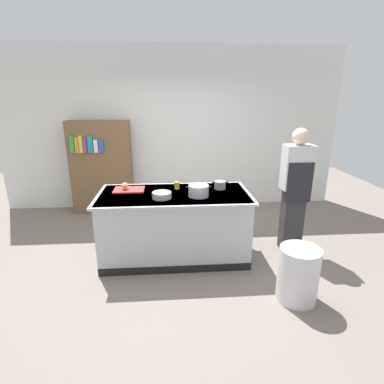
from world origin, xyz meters
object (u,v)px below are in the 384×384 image
Objects in this scene: sauce_pan at (220,185)px; person_chef at (295,188)px; onion at (125,186)px; stock_pot at (199,191)px; mixing_bowl at (162,195)px; juice_cup at (177,185)px; bookshelf at (102,167)px; trash_bin at (298,274)px.

sauce_pan is 0.13× the size of person_chef.
onion is at bearing -179.69° from sauce_pan.
onion is 1.00m from stock_pot.
sauce_pan is 0.92× the size of mixing_bowl.
onion is at bearing 146.34° from mixing_bowl.
sauce_pan is (0.32, 0.30, -0.02)m from stock_pot.
juice_cup is at bearing 3.48° from onion.
bookshelf is at bearing 111.76° from onion.
bookshelf is at bearing 120.27° from mixing_bowl.
person_chef is (1.34, 0.21, -0.06)m from stock_pot.
trash_bin is 3.88m from bookshelf.
sauce_pan is at bearing 98.26° from person_chef.
onion is 1.28m from sauce_pan.
mixing_bowl is 1.80m from trash_bin.
juice_cup is at bearing 135.03° from trash_bin.
person_chef is (1.61, -0.12, -0.04)m from juice_cup.
mixing_bowl is 2.38× the size of juice_cup.
stock_pot is at bearing -51.53° from juice_cup.
person_chef is (0.37, 1.12, 0.61)m from trash_bin.
trash_bin is (1.44, -0.87, -0.64)m from mixing_bowl.
sauce_pan is at bearing 118.54° from trash_bin.
sauce_pan is at bearing 0.31° from onion.
person_chef is at bearing -30.25° from bookshelf.
onion is 0.60m from mixing_bowl.
sauce_pan reaches higher than trash_bin.
bookshelf is at bearing 139.80° from sauce_pan.
stock_pot is 1.49m from trash_bin.
sauce_pan is at bearing -3.43° from juice_cup.
juice_cup is at bearing 62.09° from mixing_bowl.
mixing_bowl is at bearing -175.02° from stock_pot.
bookshelf is (-2.59, 2.84, 0.55)m from trash_bin.
trash_bin is at bearing -47.64° from bookshelf.
mixing_bowl is at bearing 148.89° from trash_bin.
trash_bin is at bearing -31.78° from onion.
trash_bin is 0.35× the size of person_chef.
person_chef reaches higher than trash_bin.
onion is 2.30m from person_chef.
bookshelf reaches higher than juice_cup.
mixing_bowl reaches higher than trash_bin.
person_chef is at bearing 8.83° from stock_pot.
onion is 0.69m from juice_cup.
onion is at bearing -68.24° from bookshelf.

